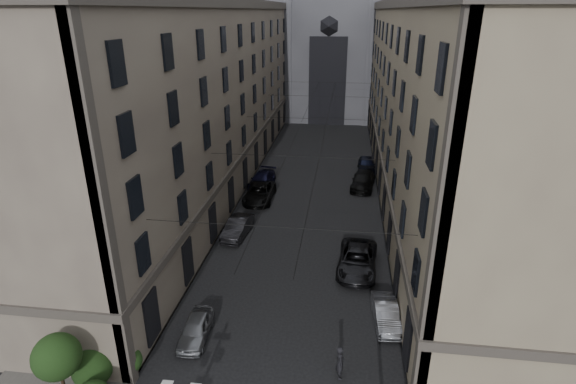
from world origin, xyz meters
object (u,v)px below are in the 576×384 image
at_px(car_left_midnear, 238,228).
at_px(car_right_far, 366,165).
at_px(car_left_far, 262,180).
at_px(car_left_near, 196,329).
at_px(car_left_midfar, 259,193).
at_px(car_right_near, 386,314).
at_px(car_right_midnear, 357,260).
at_px(pedestrian, 340,362).
at_px(car_right_midfar, 363,180).
at_px(gothic_tower, 332,10).

bearing_deg(car_left_midnear, car_right_far, 63.68).
bearing_deg(car_left_far, car_left_near, -81.87).
distance_m(car_left_midfar, car_right_near, 21.04).
bearing_deg(car_right_midnear, car_right_far, 90.72).
relative_size(car_left_midfar, car_left_far, 1.13).
height_order(car_right_midnear, car_right_far, car_right_midnear).
bearing_deg(pedestrian, car_left_far, 12.49).
relative_size(car_left_midfar, car_right_midfar, 1.02).
relative_size(car_left_far, car_right_midnear, 0.87).
distance_m(car_left_far, car_right_midnear, 18.74).
bearing_deg(pedestrian, car_right_far, -10.42).
xyz_separation_m(car_right_near, car_right_far, (-0.29, 28.13, 0.16)).
height_order(gothic_tower, car_right_midnear, gothic_tower).
xyz_separation_m(car_left_midnear, car_right_midfar, (10.81, 12.63, 0.06)).
bearing_deg(car_right_near, car_left_near, -170.68).
bearing_deg(car_right_near, car_right_midnear, 100.66).
xyz_separation_m(car_left_near, car_right_midnear, (9.39, 8.71, 0.17)).
bearing_deg(car_right_far, gothic_tower, 100.77).
distance_m(car_right_near, pedestrian, 5.46).
bearing_deg(car_right_midfar, pedestrian, -86.47).
bearing_deg(car_left_far, car_right_far, 35.96).
relative_size(car_left_midfar, car_right_far, 1.21).
relative_size(car_right_midfar, car_right_far, 1.18).
xyz_separation_m(car_right_midnear, car_right_midfar, (0.86, 16.79, -0.00)).
bearing_deg(car_left_midnear, pedestrian, -53.20).
distance_m(car_left_midnear, car_left_far, 11.67).
bearing_deg(car_right_midnear, car_left_near, -132.95).
bearing_deg(car_left_far, pedestrian, -64.59).
height_order(gothic_tower, car_right_far, gothic_tower).
xyz_separation_m(car_right_near, car_right_midfar, (-0.79, 22.70, 0.16)).
relative_size(car_left_near, car_right_midfar, 0.68).
xyz_separation_m(gothic_tower, car_right_midfar, (5.41, -39.51, -16.97)).
height_order(car_left_near, car_right_near, car_right_near).
distance_m(car_left_midnear, car_left_midfar, 7.76).
bearing_deg(pedestrian, car_right_midfar, -10.20).
relative_size(car_left_near, car_right_far, 0.80).
height_order(car_right_near, pedestrian, pedestrian).
bearing_deg(car_left_midfar, car_right_near, -58.13).
distance_m(car_left_midnear, car_right_far, 21.31).
distance_m(gothic_tower, car_left_far, 44.25).
relative_size(gothic_tower, car_left_midfar, 9.94).
height_order(car_left_far, car_right_near, car_left_far).
height_order(car_left_near, car_left_midnear, car_left_midnear).
bearing_deg(car_right_near, car_right_far, 85.70).
bearing_deg(car_right_midfar, gothic_tower, 105.26).
distance_m(gothic_tower, car_left_midfar, 47.80).
distance_m(car_left_midfar, pedestrian, 24.12).
distance_m(car_left_near, car_right_midnear, 12.81).
relative_size(car_left_midnear, car_right_midnear, 0.78).
bearing_deg(gothic_tower, pedestrian, -86.98).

